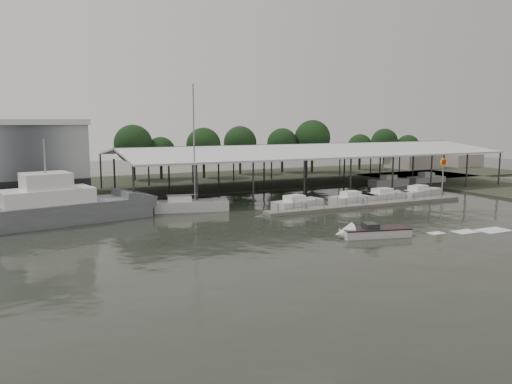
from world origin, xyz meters
name	(u,v)px	position (x,y,z in m)	size (l,w,h in m)	color
ground	(306,235)	(0.00, 0.00, 0.00)	(200.00, 200.00, 0.00)	#252921
land_strip_far	(174,183)	(0.00, 42.00, 0.10)	(140.00, 30.00, 0.30)	#313528
covered_boat_shed	(306,149)	(17.00, 28.00, 6.13)	(58.24, 24.00, 6.96)	silver
floating_dock	(369,205)	(15.00, 10.00, 0.20)	(28.00, 2.00, 1.40)	slate
shell_fuel_sign	(443,170)	(27.00, 9.99, 3.93)	(1.10, 0.18, 5.55)	gray
distant_commercial_buildings	(429,160)	(59.03, 44.69, 1.84)	(22.00, 8.00, 4.00)	gray
grey_trawler	(60,207)	(-19.63, 15.88, 1.58)	(19.59, 8.63, 8.84)	slate
white_sailboat	(190,205)	(-5.55, 16.62, 0.67)	(8.82, 4.57, 14.68)	silver
speedboat_underway	(369,232)	(4.73, -3.01, 0.39)	(17.65, 6.02, 2.00)	silver
moored_cruiser_0	(297,204)	(6.35, 12.41, 0.61)	(6.79, 3.58, 1.70)	silver
moored_cruiser_1	(353,199)	(14.39, 12.33, 0.61)	(6.38, 2.54, 1.70)	silver
moored_cruiser_2	(385,196)	(19.80, 12.81, 0.61)	(7.35, 2.97, 1.70)	silver
moored_cruiser_3	(420,193)	(26.23, 13.14, 0.61)	(7.78, 4.03, 1.70)	silver
horizon_tree_line	(274,143)	(21.96, 47.82, 6.12)	(65.17, 9.34, 10.64)	#2F2115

